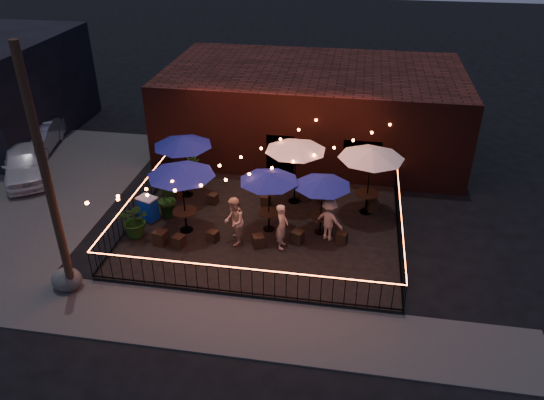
{
  "coord_description": "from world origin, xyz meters",
  "views": [
    {
      "loc": [
        3.11,
        -14.66,
        11.09
      ],
      "look_at": [
        0.26,
        2.3,
        1.16
      ],
      "focal_mm": 35.0,
      "sensor_mm": 36.0,
      "label": 1
    }
  ],
  "objects_px": {
    "cafe_table_1": "(183,142)",
    "cafe_table_3": "(296,147)",
    "cooler": "(148,208)",
    "utility_pole": "(47,182)",
    "cafe_table_5": "(371,154)",
    "boulder": "(67,279)",
    "cafe_table_4": "(323,183)",
    "cafe_table_0": "(181,171)",
    "cafe_table_2": "(269,178)"
  },
  "relations": [
    {
      "from": "cafe_table_2",
      "to": "cafe_table_4",
      "type": "distance_m",
      "value": 1.92
    },
    {
      "from": "cafe_table_0",
      "to": "cafe_table_2",
      "type": "height_order",
      "value": "cafe_table_0"
    },
    {
      "from": "cafe_table_3",
      "to": "cooler",
      "type": "xyz_separation_m",
      "value": [
        -5.39,
        -2.28,
        -1.97
      ]
    },
    {
      "from": "cafe_table_1",
      "to": "cafe_table_2",
      "type": "height_order",
      "value": "cafe_table_1"
    },
    {
      "from": "cafe_table_5",
      "to": "cooler",
      "type": "xyz_separation_m",
      "value": [
        -8.3,
        -1.9,
        -2.05
      ]
    },
    {
      "from": "cooler",
      "to": "cafe_table_2",
      "type": "bearing_deg",
      "value": 21.37
    },
    {
      "from": "cafe_table_5",
      "to": "boulder",
      "type": "height_order",
      "value": "cafe_table_5"
    },
    {
      "from": "cafe_table_0",
      "to": "cafe_table_5",
      "type": "height_order",
      "value": "cafe_table_5"
    },
    {
      "from": "cafe_table_0",
      "to": "utility_pole",
      "type": "bearing_deg",
      "value": -123.69
    },
    {
      "from": "cafe_table_3",
      "to": "cafe_table_4",
      "type": "height_order",
      "value": "cafe_table_3"
    },
    {
      "from": "cafe_table_3",
      "to": "boulder",
      "type": "height_order",
      "value": "cafe_table_3"
    },
    {
      "from": "cafe_table_4",
      "to": "cafe_table_5",
      "type": "height_order",
      "value": "cafe_table_5"
    },
    {
      "from": "cafe_table_0",
      "to": "cafe_table_4",
      "type": "distance_m",
      "value": 5.03
    },
    {
      "from": "utility_pole",
      "to": "cafe_table_4",
      "type": "distance_m",
      "value": 8.98
    },
    {
      "from": "boulder",
      "to": "cafe_table_4",
      "type": "bearing_deg",
      "value": 29.68
    },
    {
      "from": "cafe_table_1",
      "to": "cafe_table_0",
      "type": "bearing_deg",
      "value": -73.21
    },
    {
      "from": "cafe_table_2",
      "to": "cafe_table_3",
      "type": "bearing_deg",
      "value": 73.31
    },
    {
      "from": "cafe_table_3",
      "to": "boulder",
      "type": "relative_size",
      "value": 3.38
    },
    {
      "from": "utility_pole",
      "to": "cafe_table_2",
      "type": "relative_size",
      "value": 3.18
    },
    {
      "from": "cafe_table_0",
      "to": "cafe_table_2",
      "type": "distance_m",
      "value": 3.11
    },
    {
      "from": "cafe_table_3",
      "to": "boulder",
      "type": "distance_m",
      "value": 9.52
    },
    {
      "from": "cafe_table_3",
      "to": "cafe_table_4",
      "type": "distance_m",
      "value": 2.49
    },
    {
      "from": "cafe_table_5",
      "to": "boulder",
      "type": "distance_m",
      "value": 11.51
    },
    {
      "from": "cafe_table_0",
      "to": "cooler",
      "type": "relative_size",
      "value": 2.89
    },
    {
      "from": "cafe_table_3",
      "to": "boulder",
      "type": "bearing_deg",
      "value": -134.86
    },
    {
      "from": "cafe_table_4",
      "to": "boulder",
      "type": "xyz_separation_m",
      "value": [
        -7.77,
        -4.43,
        -1.88
      ]
    },
    {
      "from": "cafe_table_4",
      "to": "cooler",
      "type": "distance_m",
      "value": 6.84
    },
    {
      "from": "cafe_table_3",
      "to": "cafe_table_0",
      "type": "bearing_deg",
      "value": -142.8
    },
    {
      "from": "cooler",
      "to": "cafe_table_0",
      "type": "bearing_deg",
      "value": 3.02
    },
    {
      "from": "cafe_table_1",
      "to": "cooler",
      "type": "height_order",
      "value": "cafe_table_1"
    },
    {
      "from": "cafe_table_5",
      "to": "cafe_table_0",
      "type": "bearing_deg",
      "value": -159.74
    },
    {
      "from": "cooler",
      "to": "cafe_table_5",
      "type": "bearing_deg",
      "value": 33.79
    },
    {
      "from": "cafe_table_3",
      "to": "cooler",
      "type": "distance_m",
      "value": 6.18
    },
    {
      "from": "cafe_table_3",
      "to": "cafe_table_4",
      "type": "bearing_deg",
      "value": -59.67
    },
    {
      "from": "boulder",
      "to": "cafe_table_5",
      "type": "bearing_deg",
      "value": 33.24
    },
    {
      "from": "cafe_table_0",
      "to": "cafe_table_5",
      "type": "distance_m",
      "value": 7.06
    },
    {
      "from": "cafe_table_3",
      "to": "cooler",
      "type": "height_order",
      "value": "cafe_table_3"
    },
    {
      "from": "utility_pole",
      "to": "cafe_table_3",
      "type": "relative_size",
      "value": 2.51
    },
    {
      "from": "utility_pole",
      "to": "cafe_table_4",
      "type": "height_order",
      "value": "utility_pole"
    },
    {
      "from": "cafe_table_1",
      "to": "cafe_table_5",
      "type": "xyz_separation_m",
      "value": [
        7.41,
        -0.17,
        0.13
      ]
    },
    {
      "from": "cafe_table_2",
      "to": "cooler",
      "type": "bearing_deg",
      "value": -179.5
    },
    {
      "from": "cafe_table_4",
      "to": "cafe_table_0",
      "type": "bearing_deg",
      "value": -172.07
    },
    {
      "from": "cafe_table_0",
      "to": "cafe_table_1",
      "type": "xyz_separation_m",
      "value": [
        -0.79,
        2.61,
        -0.07
      ]
    },
    {
      "from": "cafe_table_3",
      "to": "utility_pole",
      "type": "bearing_deg",
      "value": -133.26
    },
    {
      "from": "cafe_table_2",
      "to": "cafe_table_3",
      "type": "relative_size",
      "value": 0.79
    },
    {
      "from": "cafe_table_3",
      "to": "cafe_table_5",
      "type": "relative_size",
      "value": 1.15
    },
    {
      "from": "cafe_table_1",
      "to": "cafe_table_3",
      "type": "height_order",
      "value": "cafe_table_3"
    },
    {
      "from": "cafe_table_5",
      "to": "cooler",
      "type": "relative_size",
      "value": 2.92
    },
    {
      "from": "cafe_table_3",
      "to": "cooler",
      "type": "relative_size",
      "value": 3.36
    },
    {
      "from": "utility_pole",
      "to": "cafe_table_1",
      "type": "bearing_deg",
      "value": 74.57
    }
  ]
}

